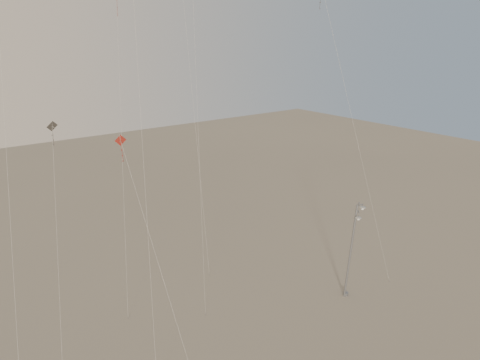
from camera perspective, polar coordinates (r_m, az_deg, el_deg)
ground at (r=30.19m, az=8.51°, el=-25.06°), size 160.00×160.00×0.00m
street_lamp at (r=34.00m, az=16.72°, el=-9.97°), size 1.47×0.88×8.95m
kite_1 at (r=27.27m, az=-15.64°, el=21.20°), size 5.89×11.93×31.16m
kite_3 at (r=22.00m, az=-14.52°, el=-5.25°), size 0.63×11.64×16.29m
kite_4 at (r=34.14m, az=14.72°, el=17.46°), size 4.13×7.99×26.14m
kite_5 at (r=37.21m, az=-8.20°, el=21.71°), size 2.52×7.57×29.10m
kite_6 at (r=25.81m, az=-26.34°, el=-2.31°), size 4.02×9.18×16.68m
kite_7 at (r=34.82m, az=-18.06°, el=19.01°), size 5.52×8.97×26.35m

